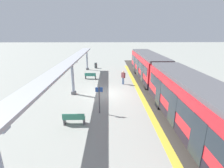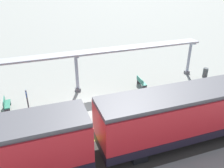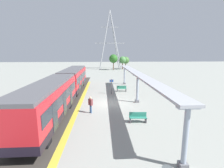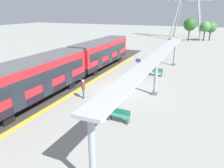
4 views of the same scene
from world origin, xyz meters
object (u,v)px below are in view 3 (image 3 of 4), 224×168
(passenger_waiting_near_edge, at_px, (91,103))
(canopy_pillar_third, at_px, (124,75))
(train_far_carriage, at_px, (74,79))
(bench_near_end, at_px, (122,88))
(canopy_pillar_second, at_px, (137,88))
(bench_mid_platform, at_px, (138,117))
(canopy_pillar_nearest, at_px, (185,138))
(train_near_carriage, at_px, (49,102))
(platform_info_sign, at_px, (112,85))

(passenger_waiting_near_edge, bearing_deg, canopy_pillar_third, 70.11)
(train_far_carriage, distance_m, passenger_waiting_near_edge, 10.82)
(bench_near_end, bearing_deg, train_far_carriage, 171.08)
(canopy_pillar_second, bearing_deg, passenger_waiting_near_edge, -148.87)
(canopy_pillar_second, height_order, bench_mid_platform, canopy_pillar_second)
(bench_near_end, bearing_deg, canopy_pillar_nearest, -86.03)
(canopy_pillar_second, distance_m, canopy_pillar_third, 11.56)
(train_near_carriage, distance_m, canopy_pillar_second, 10.13)
(canopy_pillar_nearest, xyz_separation_m, canopy_pillar_second, (0.00, 11.47, 0.00))
(canopy_pillar_second, distance_m, platform_info_sign, 5.10)
(bench_near_end, bearing_deg, train_near_carriage, -124.16)
(canopy_pillar_third, distance_m, bench_mid_platform, 17.31)
(train_far_carriage, bearing_deg, bench_near_end, -8.92)
(canopy_pillar_third, xyz_separation_m, bench_near_end, (-1.20, -5.71, -1.28))
(canopy_pillar_second, height_order, passenger_waiting_near_edge, canopy_pillar_second)
(canopy_pillar_nearest, relative_size, platform_info_sign, 1.54)
(train_far_carriage, xyz_separation_m, canopy_pillar_third, (8.70, 4.53, -0.11))
(train_far_carriage, bearing_deg, bench_mid_platform, -59.18)
(train_near_carriage, bearing_deg, passenger_waiting_near_edge, 30.40)
(platform_info_sign, bearing_deg, bench_mid_platform, -80.01)
(canopy_pillar_nearest, height_order, platform_info_sign, canopy_pillar_nearest)
(train_near_carriage, height_order, canopy_pillar_second, train_near_carriage)
(canopy_pillar_third, bearing_deg, bench_near_end, -101.91)
(train_near_carriage, bearing_deg, platform_info_sign, 58.15)
(train_near_carriage, xyz_separation_m, train_far_carriage, (0.00, 12.22, 0.00))
(passenger_waiting_near_edge, bearing_deg, platform_info_sign, 71.48)
(bench_mid_platform, height_order, platform_info_sign, platform_info_sign)
(canopy_pillar_third, bearing_deg, train_far_carriage, -152.49)
(canopy_pillar_nearest, bearing_deg, passenger_waiting_near_edge, 123.00)
(train_near_carriage, height_order, canopy_pillar_nearest, train_near_carriage)
(train_far_carriage, bearing_deg, canopy_pillar_second, -38.93)
(passenger_waiting_near_edge, bearing_deg, train_far_carriage, 108.07)
(canopy_pillar_nearest, xyz_separation_m, platform_info_sign, (-2.86, 15.67, -0.39))
(train_near_carriage, bearing_deg, canopy_pillar_third, 62.56)
(canopy_pillar_second, distance_m, passenger_waiting_near_edge, 6.29)
(canopy_pillar_nearest, distance_m, canopy_pillar_second, 11.47)
(train_near_carriage, relative_size, bench_mid_platform, 7.65)
(train_near_carriage, relative_size, canopy_pillar_third, 3.43)
(canopy_pillar_second, bearing_deg, canopy_pillar_third, 90.00)
(canopy_pillar_nearest, xyz_separation_m, bench_near_end, (-1.20, 17.32, -1.28))
(train_far_carriage, relative_size, bench_near_end, 7.76)
(train_near_carriage, relative_size, canopy_pillar_second, 3.43)
(canopy_pillar_second, xyz_separation_m, platform_info_sign, (-2.86, 4.20, -0.39))
(train_far_carriage, distance_m, platform_info_sign, 6.50)
(canopy_pillar_second, bearing_deg, platform_info_sign, 124.29)
(train_near_carriage, relative_size, passenger_waiting_near_edge, 7.02)
(bench_near_end, xyz_separation_m, passenger_waiting_near_edge, (-4.15, -9.08, 0.59))
(train_near_carriage, xyz_separation_m, canopy_pillar_third, (8.70, 16.75, -0.11))
(bench_near_end, relative_size, bench_mid_platform, 0.99)
(bench_mid_platform, distance_m, platform_info_sign, 10.05)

